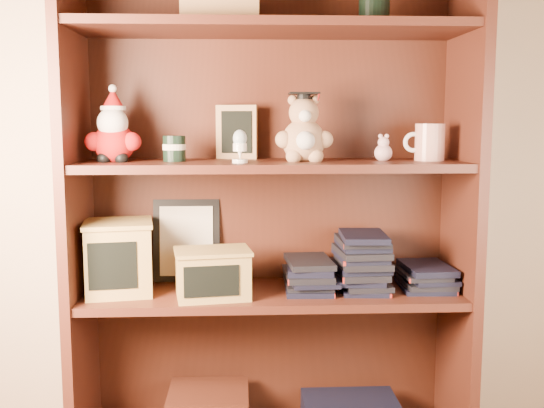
{
  "coord_description": "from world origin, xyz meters",
  "views": [
    {
      "loc": [
        -0.04,
        -0.6,
        1.07
      ],
      "look_at": [
        0.05,
        1.3,
        0.82
      ],
      "focal_mm": 42.0,
      "sensor_mm": 36.0,
      "label": 1
    }
  ],
  "objects_px": {
    "grad_teddy_bear": "(304,134)",
    "teacher_mug": "(429,142)",
    "bookcase": "(270,215)",
    "treats_box": "(119,257)"
  },
  "relations": [
    {
      "from": "bookcase",
      "to": "treats_box",
      "type": "height_order",
      "value": "bookcase"
    },
    {
      "from": "treats_box",
      "to": "teacher_mug",
      "type": "bearing_deg",
      "value": 0.06
    },
    {
      "from": "bookcase",
      "to": "treats_box",
      "type": "xyz_separation_m",
      "value": [
        -0.46,
        -0.05,
        -0.12
      ]
    },
    {
      "from": "grad_teddy_bear",
      "to": "teacher_mug",
      "type": "xyz_separation_m",
      "value": [
        0.38,
        0.01,
        -0.02
      ]
    },
    {
      "from": "teacher_mug",
      "to": "treats_box",
      "type": "bearing_deg",
      "value": -179.94
    },
    {
      "from": "bookcase",
      "to": "treats_box",
      "type": "bearing_deg",
      "value": -173.63
    },
    {
      "from": "bookcase",
      "to": "treats_box",
      "type": "relative_size",
      "value": 6.92
    },
    {
      "from": "grad_teddy_bear",
      "to": "treats_box",
      "type": "relative_size",
      "value": 0.91
    },
    {
      "from": "grad_teddy_bear",
      "to": "teacher_mug",
      "type": "distance_m",
      "value": 0.38
    },
    {
      "from": "grad_teddy_bear",
      "to": "teacher_mug",
      "type": "bearing_deg",
      "value": 0.96
    }
  ]
}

